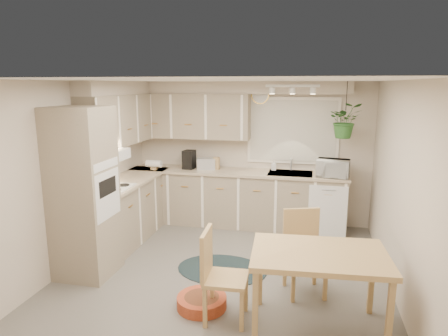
{
  "coord_description": "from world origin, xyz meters",
  "views": [
    {
      "loc": [
        1.02,
        -4.59,
        2.35
      ],
      "look_at": [
        -0.12,
        0.55,
        1.25
      ],
      "focal_mm": 32.0,
      "sensor_mm": 36.0,
      "label": 1
    }
  ],
  "objects_px": {
    "chair_back": "(305,254)",
    "pet_bed": "(202,302)",
    "dining_table": "(318,291)",
    "microwave": "(333,166)",
    "chair_left": "(226,276)",
    "braided_rug": "(222,269)"
  },
  "relations": [
    {
      "from": "chair_left",
      "to": "pet_bed",
      "type": "relative_size",
      "value": 1.76
    },
    {
      "from": "chair_left",
      "to": "braided_rug",
      "type": "xyz_separation_m",
      "value": [
        -0.29,
        1.07,
        -0.47
      ]
    },
    {
      "from": "dining_table",
      "to": "pet_bed",
      "type": "distance_m",
      "value": 1.25
    },
    {
      "from": "dining_table",
      "to": "microwave",
      "type": "bearing_deg",
      "value": 85.28
    },
    {
      "from": "dining_table",
      "to": "chair_left",
      "type": "xyz_separation_m",
      "value": [
        -0.89,
        -0.03,
        0.07
      ]
    },
    {
      "from": "braided_rug",
      "to": "pet_bed",
      "type": "bearing_deg",
      "value": -90.9
    },
    {
      "from": "chair_back",
      "to": "braided_rug",
      "type": "height_order",
      "value": "chair_back"
    },
    {
      "from": "dining_table",
      "to": "chair_back",
      "type": "relative_size",
      "value": 1.34
    },
    {
      "from": "chair_back",
      "to": "braided_rug",
      "type": "xyz_separation_m",
      "value": [
        -1.05,
        0.36,
        -0.47
      ]
    },
    {
      "from": "chair_left",
      "to": "chair_back",
      "type": "distance_m",
      "value": 1.04
    },
    {
      "from": "braided_rug",
      "to": "dining_table",
      "type": "bearing_deg",
      "value": -41.12
    },
    {
      "from": "dining_table",
      "to": "chair_back",
      "type": "xyz_separation_m",
      "value": [
        -0.13,
        0.68,
        0.08
      ]
    },
    {
      "from": "microwave",
      "to": "dining_table",
      "type": "bearing_deg",
      "value": -86.54
    },
    {
      "from": "chair_left",
      "to": "braided_rug",
      "type": "relative_size",
      "value": 0.81
    },
    {
      "from": "braided_rug",
      "to": "pet_bed",
      "type": "relative_size",
      "value": 2.19
    },
    {
      "from": "dining_table",
      "to": "microwave",
      "type": "xyz_separation_m",
      "value": [
        0.22,
        2.66,
        0.71
      ]
    },
    {
      "from": "dining_table",
      "to": "microwave",
      "type": "relative_size",
      "value": 2.59
    },
    {
      "from": "chair_back",
      "to": "pet_bed",
      "type": "bearing_deg",
      "value": 9.21
    },
    {
      "from": "pet_bed",
      "to": "microwave",
      "type": "height_order",
      "value": "microwave"
    },
    {
      "from": "chair_left",
      "to": "microwave",
      "type": "bearing_deg",
      "value": 154.59
    },
    {
      "from": "braided_rug",
      "to": "microwave",
      "type": "relative_size",
      "value": 2.39
    },
    {
      "from": "chair_back",
      "to": "braided_rug",
      "type": "bearing_deg",
      "value": -37.18
    }
  ]
}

